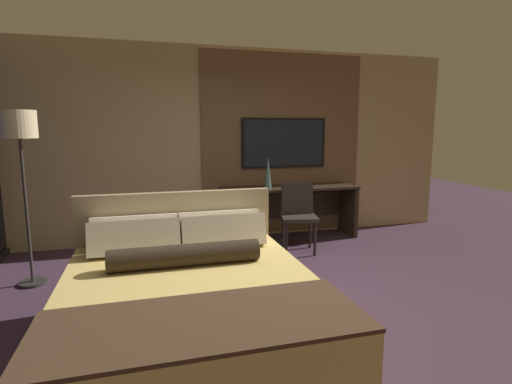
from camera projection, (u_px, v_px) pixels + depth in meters
ground_plane at (286, 309)px, 3.65m from camera, size 16.00×16.00×0.00m
wall_back_tv_panel at (235, 145)px, 5.93m from camera, size 7.20×0.09×2.80m
bed at (189, 306)px, 2.91m from camera, size 1.78×2.11×1.06m
desk at (289, 203)px, 5.97m from camera, size 2.01×0.57×0.79m
tv at (284, 143)px, 6.05m from camera, size 1.33×0.04×0.75m
desk_chair at (298, 210)px, 5.36m from camera, size 0.55×0.55×0.92m
floor_lamp at (20, 139)px, 4.01m from camera, size 0.34×0.34×1.82m
vase_tall at (268, 173)px, 5.69m from camera, size 0.10×0.10×0.45m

